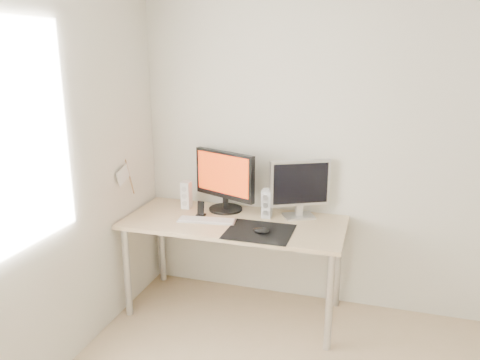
{
  "coord_description": "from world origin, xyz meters",
  "views": [
    {
      "loc": [
        0.04,
        -1.68,
        1.93
      ],
      "look_at": [
        -0.92,
        1.49,
        1.01
      ],
      "focal_mm": 35.0,
      "sensor_mm": 36.0,
      "label": 1
    }
  ],
  "objects_px": {
    "speaker_left": "(186,195)",
    "speaker_right": "(267,203)",
    "desk": "(234,231)",
    "keyboard": "(207,220)",
    "phone_dock": "(201,212)",
    "mouse": "(261,230)",
    "main_monitor": "(225,179)",
    "second_monitor": "(300,186)"
  },
  "relations": [
    {
      "from": "speaker_left",
      "to": "speaker_right",
      "type": "xyz_separation_m",
      "value": [
        0.65,
        -0.03,
        0.0
      ]
    },
    {
      "from": "desk",
      "to": "keyboard",
      "type": "relative_size",
      "value": 3.7
    },
    {
      "from": "desk",
      "to": "speaker_left",
      "type": "height_order",
      "value": "speaker_left"
    },
    {
      "from": "desk",
      "to": "speaker_right",
      "type": "height_order",
      "value": "speaker_right"
    },
    {
      "from": "mouse",
      "to": "desk",
      "type": "distance_m",
      "value": 0.33
    },
    {
      "from": "speaker_left",
      "to": "keyboard",
      "type": "distance_m",
      "value": 0.36
    },
    {
      "from": "mouse",
      "to": "speaker_left",
      "type": "distance_m",
      "value": 0.79
    },
    {
      "from": "mouse",
      "to": "speaker_right",
      "type": "distance_m",
      "value": 0.34
    },
    {
      "from": "main_monitor",
      "to": "keyboard",
      "type": "relative_size",
      "value": 1.22
    },
    {
      "from": "desk",
      "to": "speaker_right",
      "type": "relative_size",
      "value": 7.47
    },
    {
      "from": "mouse",
      "to": "phone_dock",
      "type": "xyz_separation_m",
      "value": [
        -0.52,
        0.21,
        0.01
      ]
    },
    {
      "from": "desk",
      "to": "main_monitor",
      "type": "height_order",
      "value": "main_monitor"
    },
    {
      "from": "keyboard",
      "to": "phone_dock",
      "type": "bearing_deg",
      "value": 131.13
    },
    {
      "from": "mouse",
      "to": "keyboard",
      "type": "xyz_separation_m",
      "value": [
        -0.44,
        0.12,
        -0.02
      ]
    },
    {
      "from": "keyboard",
      "to": "speaker_left",
      "type": "bearing_deg",
      "value": 137.48
    },
    {
      "from": "second_monitor",
      "to": "speaker_left",
      "type": "xyz_separation_m",
      "value": [
        -0.88,
        -0.04,
        -0.13
      ]
    },
    {
      "from": "speaker_left",
      "to": "keyboard",
      "type": "height_order",
      "value": "speaker_left"
    },
    {
      "from": "mouse",
      "to": "second_monitor",
      "type": "height_order",
      "value": "second_monitor"
    },
    {
      "from": "speaker_left",
      "to": "speaker_right",
      "type": "bearing_deg",
      "value": -2.28
    },
    {
      "from": "desk",
      "to": "phone_dock",
      "type": "height_order",
      "value": "phone_dock"
    },
    {
      "from": "speaker_right",
      "to": "phone_dock",
      "type": "height_order",
      "value": "speaker_right"
    },
    {
      "from": "second_monitor",
      "to": "keyboard",
      "type": "xyz_separation_m",
      "value": [
        -0.63,
        -0.28,
        -0.23
      ]
    },
    {
      "from": "speaker_left",
      "to": "desk",
      "type": "bearing_deg",
      "value": -20.43
    },
    {
      "from": "keyboard",
      "to": "phone_dock",
      "type": "relative_size",
      "value": 3.75
    },
    {
      "from": "desk",
      "to": "speaker_right",
      "type": "distance_m",
      "value": 0.31
    },
    {
      "from": "mouse",
      "to": "phone_dock",
      "type": "distance_m",
      "value": 0.56
    },
    {
      "from": "phone_dock",
      "to": "speaker_right",
      "type": "bearing_deg",
      "value": 13.68
    },
    {
      "from": "mouse",
      "to": "speaker_left",
      "type": "height_order",
      "value": "speaker_left"
    },
    {
      "from": "keyboard",
      "to": "phone_dock",
      "type": "xyz_separation_m",
      "value": [
        -0.08,
        0.09,
        0.03
      ]
    },
    {
      "from": "speaker_left",
      "to": "phone_dock",
      "type": "relative_size",
      "value": 1.86
    },
    {
      "from": "mouse",
      "to": "desk",
      "type": "xyz_separation_m",
      "value": [
        -0.25,
        0.19,
        -0.1
      ]
    },
    {
      "from": "speaker_left",
      "to": "keyboard",
      "type": "relative_size",
      "value": 0.5
    },
    {
      "from": "phone_dock",
      "to": "mouse",
      "type": "bearing_deg",
      "value": -22.16
    },
    {
      "from": "main_monitor",
      "to": "speaker_right",
      "type": "xyz_separation_m",
      "value": [
        0.35,
        -0.06,
        -0.15
      ]
    },
    {
      "from": "speaker_left",
      "to": "mouse",
      "type": "bearing_deg",
      "value": -26.99
    },
    {
      "from": "speaker_right",
      "to": "phone_dock",
      "type": "bearing_deg",
      "value": -166.32
    },
    {
      "from": "desk",
      "to": "speaker_left",
      "type": "relative_size",
      "value": 7.47
    },
    {
      "from": "desk",
      "to": "second_monitor",
      "type": "relative_size",
      "value": 3.68
    },
    {
      "from": "desk",
      "to": "speaker_left",
      "type": "bearing_deg",
      "value": 159.57
    },
    {
      "from": "main_monitor",
      "to": "phone_dock",
      "type": "height_order",
      "value": "main_monitor"
    },
    {
      "from": "second_monitor",
      "to": "keyboard",
      "type": "distance_m",
      "value": 0.72
    },
    {
      "from": "desk",
      "to": "keyboard",
      "type": "distance_m",
      "value": 0.22
    }
  ]
}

